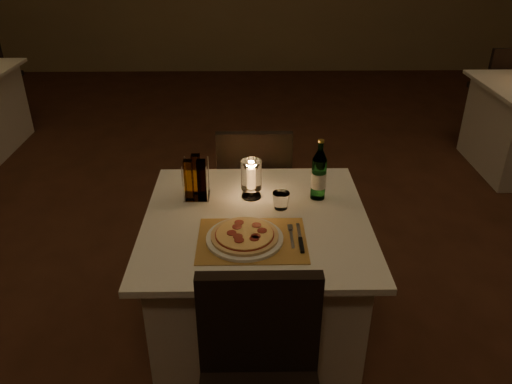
{
  "coord_description": "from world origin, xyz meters",
  "views": [
    {
      "loc": [
        0.06,
        -2.16,
        1.9
      ],
      "look_at": [
        0.09,
        -0.24,
        0.86
      ],
      "focal_mm": 35.0,
      "sensor_mm": 36.0,
      "label": 1
    }
  ],
  "objects_px": {
    "chair_near": "(259,376)",
    "hurricane_candle": "(251,176)",
    "plate": "(245,238)",
    "tumbler": "(281,201)",
    "water_bottle": "(319,175)",
    "pizza": "(245,235)",
    "chair_far": "(254,182)",
    "main_table": "(256,283)"
  },
  "relations": [
    {
      "from": "chair_far",
      "to": "plate",
      "type": "distance_m",
      "value": 0.92
    },
    {
      "from": "chair_far",
      "to": "hurricane_candle",
      "type": "xyz_separation_m",
      "value": [
        -0.02,
        -0.52,
        0.3
      ]
    },
    {
      "from": "hurricane_candle",
      "to": "tumbler",
      "type": "bearing_deg",
      "value": -39.17
    },
    {
      "from": "chair_far",
      "to": "pizza",
      "type": "distance_m",
      "value": 0.92
    },
    {
      "from": "tumbler",
      "to": "water_bottle",
      "type": "distance_m",
      "value": 0.22
    },
    {
      "from": "main_table",
      "to": "tumbler",
      "type": "relative_size",
      "value": 12.64
    },
    {
      "from": "chair_far",
      "to": "tumbler",
      "type": "xyz_separation_m",
      "value": [
        0.12,
        -0.63,
        0.23
      ]
    },
    {
      "from": "tumbler",
      "to": "water_bottle",
      "type": "bearing_deg",
      "value": 28.13
    },
    {
      "from": "chair_near",
      "to": "hurricane_candle",
      "type": "bearing_deg",
      "value": 91.22
    },
    {
      "from": "pizza",
      "to": "tumbler",
      "type": "relative_size",
      "value": 3.54
    },
    {
      "from": "plate",
      "to": "hurricane_candle",
      "type": "xyz_separation_m",
      "value": [
        0.03,
        0.37,
        0.1
      ]
    },
    {
      "from": "hurricane_candle",
      "to": "water_bottle",
      "type": "bearing_deg",
      "value": -2.36
    },
    {
      "from": "water_bottle",
      "to": "main_table",
      "type": "bearing_deg",
      "value": -148.67
    },
    {
      "from": "main_table",
      "to": "tumbler",
      "type": "xyz_separation_m",
      "value": [
        0.12,
        0.08,
        0.41
      ]
    },
    {
      "from": "chair_far",
      "to": "plate",
      "type": "height_order",
      "value": "chair_far"
    },
    {
      "from": "chair_far",
      "to": "water_bottle",
      "type": "height_order",
      "value": "water_bottle"
    },
    {
      "from": "plate",
      "to": "water_bottle",
      "type": "relative_size",
      "value": 1.08
    },
    {
      "from": "plate",
      "to": "water_bottle",
      "type": "distance_m",
      "value": 0.51
    },
    {
      "from": "chair_near",
      "to": "chair_far",
      "type": "distance_m",
      "value": 1.43
    },
    {
      "from": "chair_near",
      "to": "water_bottle",
      "type": "height_order",
      "value": "water_bottle"
    },
    {
      "from": "plate",
      "to": "hurricane_candle",
      "type": "distance_m",
      "value": 0.39
    },
    {
      "from": "tumbler",
      "to": "water_bottle",
      "type": "relative_size",
      "value": 0.27
    },
    {
      "from": "plate",
      "to": "pizza",
      "type": "bearing_deg",
      "value": 48.02
    },
    {
      "from": "plate",
      "to": "tumbler",
      "type": "bearing_deg",
      "value": 57.91
    },
    {
      "from": "main_table",
      "to": "plate",
      "type": "xyz_separation_m",
      "value": [
        -0.05,
        -0.18,
        0.38
      ]
    },
    {
      "from": "main_table",
      "to": "plate",
      "type": "height_order",
      "value": "plate"
    },
    {
      "from": "plate",
      "to": "hurricane_candle",
      "type": "height_order",
      "value": "hurricane_candle"
    },
    {
      "from": "pizza",
      "to": "water_bottle",
      "type": "relative_size",
      "value": 0.94
    },
    {
      "from": "chair_near",
      "to": "tumbler",
      "type": "height_order",
      "value": "chair_near"
    },
    {
      "from": "main_table",
      "to": "hurricane_candle",
      "type": "distance_m",
      "value": 0.51
    },
    {
      "from": "chair_near",
      "to": "hurricane_candle",
      "type": "relative_size",
      "value": 4.76
    },
    {
      "from": "main_table",
      "to": "chair_near",
      "type": "xyz_separation_m",
      "value": [
        0.0,
        -0.71,
        0.18
      ]
    },
    {
      "from": "chair_near",
      "to": "plate",
      "type": "distance_m",
      "value": 0.57
    },
    {
      "from": "plate",
      "to": "tumbler",
      "type": "height_order",
      "value": "tumbler"
    },
    {
      "from": "chair_near",
      "to": "pizza",
      "type": "bearing_deg",
      "value": 95.32
    },
    {
      "from": "chair_near",
      "to": "plate",
      "type": "bearing_deg",
      "value": 95.35
    },
    {
      "from": "hurricane_candle",
      "to": "pizza",
      "type": "bearing_deg",
      "value": -94.66
    },
    {
      "from": "water_bottle",
      "to": "pizza",
      "type": "bearing_deg",
      "value": -133.86
    },
    {
      "from": "chair_near",
      "to": "chair_far",
      "type": "xyz_separation_m",
      "value": [
        0.0,
        1.43,
        0.0
      ]
    },
    {
      "from": "pizza",
      "to": "hurricane_candle",
      "type": "distance_m",
      "value": 0.38
    },
    {
      "from": "main_table",
      "to": "chair_near",
      "type": "distance_m",
      "value": 0.74
    },
    {
      "from": "tumbler",
      "to": "hurricane_candle",
      "type": "xyz_separation_m",
      "value": [
        -0.13,
        0.11,
        0.07
      ]
    }
  ]
}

